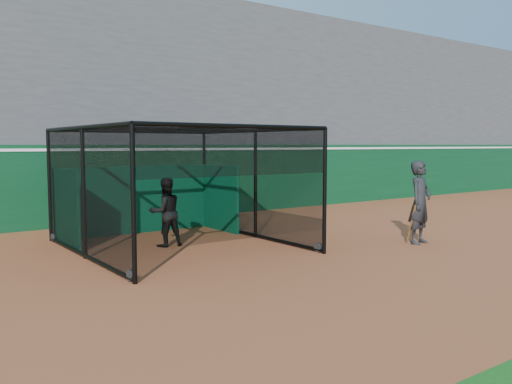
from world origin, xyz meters
TOP-DOWN VIEW (x-y plane):
  - ground at (0.00, 0.00)m, footprint 120.00×120.00m
  - outfield_wall at (0.00, 8.50)m, footprint 50.00×0.50m
  - grandstand at (0.00, 12.27)m, footprint 50.00×7.85m
  - batting_cage at (-1.09, 3.55)m, footprint 4.72×5.50m
  - batter at (-1.31, 3.81)m, footprint 0.86×0.69m
  - on_deck_player at (4.07, 0.38)m, footprint 0.86×0.66m

SIDE VIEW (x-z plane):
  - ground at x=0.00m, z-range 0.00..0.00m
  - batter at x=-1.31m, z-range 0.00..1.69m
  - on_deck_player at x=4.07m, z-range 0.00..2.10m
  - outfield_wall at x=0.00m, z-range 0.04..2.54m
  - batting_cage at x=-1.09m, z-range 0.00..2.87m
  - grandstand at x=0.00m, z-range 0.00..8.95m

